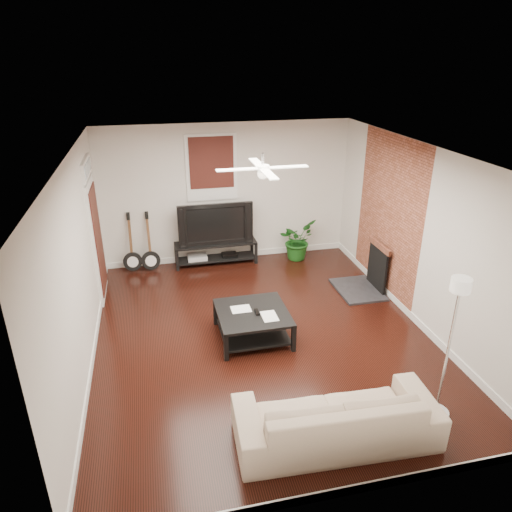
{
  "coord_description": "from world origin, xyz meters",
  "views": [
    {
      "loc": [
        -1.46,
        -6.0,
        4.04
      ],
      "look_at": [
        0.0,
        0.4,
        1.15
      ],
      "focal_mm": 32.85,
      "sensor_mm": 36.0,
      "label": 1
    }
  ],
  "objects": [
    {
      "name": "ceiling_fan",
      "position": [
        0.0,
        0.0,
        2.6
      ],
      "size": [
        1.24,
        1.24,
        0.32
      ],
      "primitive_type": null,
      "color": "white",
      "rests_on": "ceiling"
    },
    {
      "name": "potted_plant",
      "position": [
        1.39,
        2.66,
        0.41
      ],
      "size": [
        0.98,
        0.98,
        0.83
      ],
      "primitive_type": "imported",
      "rotation": [
        0.0,
        0.0,
        0.81
      ],
      "color": "#185418",
      "rests_on": "floor"
    },
    {
      "name": "coffee_table",
      "position": [
        -0.15,
        -0.04,
        0.22
      ],
      "size": [
        1.06,
        1.06,
        0.44
      ],
      "primitive_type": "cube",
      "rotation": [
        0.0,
        0.0,
        0.01
      ],
      "color": "black",
      "rests_on": "floor"
    },
    {
      "name": "sofa",
      "position": [
        0.31,
        -2.26,
        0.33
      ],
      "size": [
        2.29,
        0.99,
        0.66
      ],
      "primitive_type": "imported",
      "rotation": [
        0.0,
        0.0,
        3.09
      ],
      "color": "tan",
      "rests_on": "floor"
    },
    {
      "name": "tv_stand",
      "position": [
        -0.3,
        2.78,
        0.23
      ],
      "size": [
        1.66,
        0.44,
        0.46
      ],
      "primitive_type": "cube",
      "color": "black",
      "rests_on": "floor"
    },
    {
      "name": "room",
      "position": [
        0.0,
        0.0,
        1.4
      ],
      "size": [
        5.01,
        6.01,
        2.81
      ],
      "color": "black",
      "rests_on": "ground"
    },
    {
      "name": "fireplace",
      "position": [
        2.2,
        1.0,
        0.46
      ],
      "size": [
        0.8,
        1.1,
        0.92
      ],
      "primitive_type": "cube",
      "color": "black",
      "rests_on": "floor"
    },
    {
      "name": "window_back",
      "position": [
        -0.3,
        2.97,
        1.95
      ],
      "size": [
        1.0,
        0.06,
        1.3
      ],
      "primitive_type": "cube",
      "color": "#3E1310",
      "rests_on": "wall_back"
    },
    {
      "name": "guitar_right",
      "position": [
        -1.61,
        2.72,
        0.6
      ],
      "size": [
        0.38,
        0.27,
        1.2
      ],
      "primitive_type": null,
      "rotation": [
        0.0,
        0.0,
        0.03
      ],
      "color": "black",
      "rests_on": "floor"
    },
    {
      "name": "door_left",
      "position": [
        -2.46,
        1.9,
        1.25
      ],
      "size": [
        0.08,
        1.0,
        2.5
      ],
      "primitive_type": "cube",
      "color": "white",
      "rests_on": "wall_left"
    },
    {
      "name": "tv",
      "position": [
        -0.3,
        2.8,
        0.89
      ],
      "size": [
        1.48,
        0.19,
        0.85
      ],
      "primitive_type": "imported",
      "color": "black",
      "rests_on": "tv_stand"
    },
    {
      "name": "brick_accent",
      "position": [
        2.49,
        1.0,
        1.4
      ],
      "size": [
        0.02,
        2.2,
        2.8
      ],
      "primitive_type": "cube",
      "color": "brown",
      "rests_on": "floor"
    },
    {
      "name": "guitar_left",
      "position": [
        -1.96,
        2.75,
        0.6
      ],
      "size": [
        0.39,
        0.29,
        1.2
      ],
      "primitive_type": null,
      "rotation": [
        0.0,
        0.0,
        -0.07
      ],
      "color": "black",
      "rests_on": "floor"
    },
    {
      "name": "floor_lamp",
      "position": [
        1.66,
        -2.16,
        0.92
      ],
      "size": [
        0.32,
        0.32,
        1.84
      ],
      "primitive_type": null,
      "rotation": [
        0.0,
        0.0,
        -0.05
      ],
      "color": "white",
      "rests_on": "floor"
    }
  ]
}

